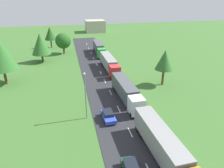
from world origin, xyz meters
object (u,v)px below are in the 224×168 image
object	(u,v)px
car_third	(108,116)
distant_building	(95,26)
tree_oak	(50,33)
tree_pine	(165,60)
truck_third	(109,63)
truck_lead	(163,145)
truck_fourth	(99,48)
tree_ash	(41,44)
tree_lime	(63,41)
truck_second	(126,91)
lamppost_second	(85,94)
tree_maple	(0,53)

from	to	relation	value
car_third	distant_building	xyz separation A→B (m)	(10.40, 85.74, 2.19)
tree_oak	distant_building	xyz separation A→B (m)	(21.72, 31.78, -2.44)
tree_pine	truck_third	bearing A→B (deg)	130.04
truck_lead	truck_fourth	size ratio (longest dim) A/B	1.08
tree_ash	tree_oak	bearing A→B (deg)	83.99
truck_fourth	tree_lime	xyz separation A→B (m)	(-11.78, 3.21, 2.26)
distant_building	tree_pine	bearing A→B (deg)	-86.25
car_third	tree_oak	size ratio (longest dim) A/B	0.52
truck_second	tree_pine	distance (m)	12.54
truck_third	tree_lime	xyz separation A→B (m)	(-11.85, 20.29, 2.32)
truck_second	car_third	distance (m)	7.69
truck_lead	car_third	size ratio (longest dim) A/B	3.53
lamppost_second	tree_maple	bearing A→B (deg)	131.88
truck_fourth	tree_maple	world-z (taller)	tree_maple
truck_second	tree_maple	size ratio (longest dim) A/B	1.22
truck_third	distant_building	world-z (taller)	distant_building
truck_second	car_third	size ratio (longest dim) A/B	3.27
truck_fourth	tree_ash	world-z (taller)	tree_ash
truck_third	truck_fourth	bearing A→B (deg)	90.23
tree_maple	distant_building	bearing A→B (deg)	65.08
truck_third	tree_lime	bearing A→B (deg)	120.28
tree_ash	tree_lime	world-z (taller)	tree_ash
tree_oak	tree_ash	xyz separation A→B (m)	(-1.90, -18.04, 0.09)
lamppost_second	tree_oak	xyz separation A→B (m)	(-7.86, 52.64, 0.87)
lamppost_second	tree_pine	world-z (taller)	lamppost_second
truck_second	car_third	world-z (taller)	truck_second
truck_third	tree_maple	bearing A→B (deg)	-171.56
car_third	tree_lime	size ratio (longest dim) A/B	0.58
tree_lime	distant_building	size ratio (longest dim) A/B	0.71
truck_fourth	distant_building	world-z (taller)	distant_building
distant_building	car_third	bearing A→B (deg)	-96.91
truck_lead	tree_maple	size ratio (longest dim) A/B	1.32
truck_lead	tree_oak	xyz separation A→B (m)	(-16.19, 64.33, 3.26)
truck_lead	lamppost_second	distance (m)	14.55
truck_lead	truck_fourth	world-z (taller)	truck_lead
tree_ash	tree_lime	xyz separation A→B (m)	(6.55, 8.09, -1.11)
lamppost_second	tree_maple	size ratio (longest dim) A/B	0.74
truck_fourth	truck_third	bearing A→B (deg)	-89.77
truck_second	lamppost_second	distance (m)	9.74
distant_building	truck_lead	bearing A→B (deg)	-93.29
tree_lime	tree_ash	bearing A→B (deg)	-129.00
truck_second	truck_fourth	size ratio (longest dim) A/B	1.00
tree_oak	tree_lime	size ratio (longest dim) A/B	1.11
car_third	tree_ash	bearing A→B (deg)	110.21
truck_third	car_third	xyz separation A→B (m)	(-5.18, -23.72, -1.29)
lamppost_second	tree_pine	size ratio (longest dim) A/B	1.02
tree_oak	tree_ash	bearing A→B (deg)	-96.01
truck_lead	car_third	xyz separation A→B (m)	(-4.87, 10.37, -1.38)
truck_lead	tree_ash	bearing A→B (deg)	111.34
truck_fourth	tree_pine	size ratio (longest dim) A/B	1.66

